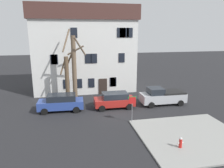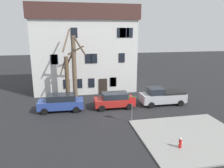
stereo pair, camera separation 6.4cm
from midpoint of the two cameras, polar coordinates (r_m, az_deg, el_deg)
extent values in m
plane|color=#262628|center=(22.18, 1.99, -7.72)|extent=(120.00, 120.00, 0.00)
cube|color=#999993|center=(18.58, 20.37, -12.93)|extent=(8.16, 7.63, 0.12)
cube|color=white|center=(30.82, -7.42, 7.52)|extent=(13.50, 6.77, 9.60)
cube|color=#4C2D28|center=(30.73, -7.78, 18.21)|extent=(14.00, 7.27, 1.88)
cube|color=#2D231E|center=(28.36, -2.50, -0.64)|extent=(1.10, 0.12, 2.10)
cube|color=black|center=(27.92, -12.13, -0.02)|extent=(0.80, 0.08, 1.20)
cube|color=black|center=(27.94, -8.87, 0.14)|extent=(0.80, 0.08, 1.20)
cube|color=black|center=(28.05, -5.59, 0.30)|extent=(0.80, 0.08, 1.20)
cube|color=black|center=(28.47, 0.15, 0.57)|extent=(0.80, 0.08, 1.20)
cube|color=black|center=(28.49, 0.30, 0.58)|extent=(0.80, 0.08, 1.20)
cube|color=black|center=(27.40, -15.34, 6.35)|extent=(0.80, 0.08, 1.20)
cube|color=black|center=(27.40, -15.16, 6.36)|extent=(0.80, 0.08, 1.20)
cube|color=black|center=(27.45, -6.43, 6.77)|extent=(0.80, 0.08, 1.20)
cube|color=black|center=(27.52, -4.92, 6.82)|extent=(0.80, 0.08, 1.20)
cube|color=black|center=(28.17, 2.53, 7.03)|extent=(0.80, 0.08, 1.20)
cube|color=black|center=(27.14, -10.19, 13.34)|extent=(0.80, 0.08, 1.20)
cube|color=black|center=(27.91, 2.13, 13.55)|extent=(0.80, 0.08, 1.20)
cube|color=black|center=(27.99, 2.79, 13.55)|extent=(0.80, 0.08, 1.20)
cube|color=black|center=(28.10, 3.64, 13.54)|extent=(0.80, 0.08, 1.20)
cube|color=black|center=(28.23, 4.67, 13.52)|extent=(0.80, 0.08, 1.20)
cylinder|color=brown|center=(25.32, -11.96, 1.10)|extent=(0.48, 0.48, 5.38)
cylinder|color=brown|center=(25.45, -11.75, 5.84)|extent=(1.19, 0.60, 1.67)
cylinder|color=brown|center=(25.33, -13.10, 4.38)|extent=(0.76, 1.07, 1.64)
cylinder|color=brown|center=(25.31, -11.15, 7.03)|extent=(1.05, 1.18, 2.06)
cylinder|color=brown|center=(25.11, -10.11, 3.80)|extent=(0.52, 0.52, 7.71)
cylinder|color=brown|center=(25.77, -9.79, 8.84)|extent=(2.00, 0.72, 1.19)
cylinder|color=brown|center=(24.19, -8.64, 9.89)|extent=(1.48, 1.63, 2.18)
cylinder|color=brown|center=(25.16, -12.26, 11.31)|extent=(1.05, 1.77, 2.55)
cube|color=#2D4799|center=(23.16, -13.54, -5.22)|extent=(4.73, 2.06, 0.83)
cube|color=#1E232B|center=(22.93, -13.41, -3.50)|extent=(2.95, 1.76, 0.62)
cylinder|color=black|center=(22.61, -17.68, -7.05)|extent=(0.69, 0.25, 0.68)
cylinder|color=black|center=(24.35, -17.06, -5.49)|extent=(0.69, 0.25, 0.68)
cylinder|color=black|center=(22.33, -9.58, -6.83)|extent=(0.69, 0.25, 0.68)
cylinder|color=black|center=(24.09, -9.56, -5.26)|extent=(0.69, 0.25, 0.68)
cube|color=#AD231E|center=(23.39, 0.54, -4.71)|extent=(4.39, 1.96, 0.77)
cube|color=#1E232B|center=(23.19, 0.76, -3.08)|extent=(2.73, 1.70, 0.62)
cylinder|color=black|center=(22.41, -2.74, -6.56)|extent=(0.68, 0.23, 0.68)
cylinder|color=black|center=(24.16, -3.35, -5.03)|extent=(0.68, 0.23, 0.68)
cylinder|color=black|center=(22.96, 4.63, -6.08)|extent=(0.68, 0.23, 0.68)
cylinder|color=black|center=(24.67, 3.51, -4.62)|extent=(0.68, 0.23, 0.68)
cube|color=#B7BABF|center=(25.16, 13.31, -3.50)|extent=(5.09, 2.05, 0.97)
cube|color=#1E232B|center=(24.57, 11.47, -1.80)|extent=(1.64, 1.78, 0.70)
cube|color=black|center=(25.47, 15.67, -2.07)|extent=(2.65, 1.95, 0.20)
cylinder|color=black|center=(23.77, 10.42, -5.57)|extent=(0.68, 0.23, 0.68)
cylinder|color=black|center=(25.55, 8.79, -4.11)|extent=(0.68, 0.23, 0.68)
cylinder|color=black|center=(25.21, 17.78, -4.88)|extent=(0.68, 0.23, 0.68)
cylinder|color=black|center=(26.89, 15.74, -3.56)|extent=(0.68, 0.23, 0.68)
cylinder|color=red|center=(16.43, 17.71, -14.84)|extent=(0.22, 0.22, 0.67)
sphere|color=silver|center=(16.27, 17.80, -13.74)|extent=(0.21, 0.21, 0.21)
cylinder|color=silver|center=(16.34, 17.21, -14.83)|extent=(0.10, 0.09, 0.09)
cylinder|color=silver|center=(16.49, 18.22, -14.64)|extent=(0.10, 0.09, 0.09)
cylinder|color=slate|center=(19.61, 5.27, -6.91)|extent=(0.07, 0.07, 2.45)
cube|color=red|center=(19.28, 5.35, -4.37)|extent=(0.60, 0.03, 0.60)
cube|color=#1E8C38|center=(19.24, 5.33, -3.63)|extent=(0.76, 0.02, 0.18)
torus|color=black|center=(26.47, -11.57, -3.56)|extent=(0.69, 0.28, 0.71)
torus|color=black|center=(26.18, -13.72, -3.87)|extent=(0.69, 0.28, 0.71)
cylinder|color=maroon|center=(26.26, -12.66, -3.26)|extent=(0.96, 0.36, 0.19)
cylinder|color=maroon|center=(26.14, -13.11, -2.83)|extent=(0.10, 0.06, 0.45)
camera|label=1|loc=(0.03, -90.08, -0.02)|focal=34.24mm
camera|label=2|loc=(0.03, 89.92, 0.02)|focal=34.24mm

